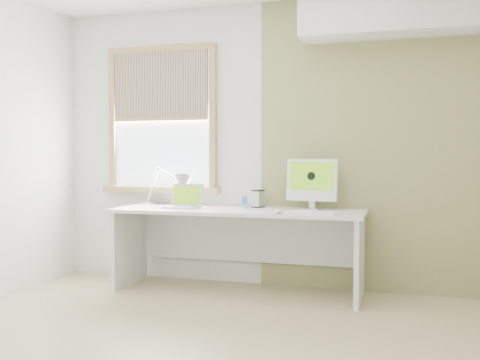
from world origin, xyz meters
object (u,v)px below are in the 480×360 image
at_px(external_drive, 258,199).
at_px(imac, 312,181).
at_px(desk_lamp, 175,186).
at_px(desk, 240,230).
at_px(laptop, 184,202).

bearing_deg(external_drive, imac, -5.27).
xyz_separation_m(desk_lamp, external_drive, (0.78, 0.08, -0.11)).
xyz_separation_m(external_drive, imac, (0.50, -0.05, 0.17)).
bearing_deg(desk, imac, 9.80).
bearing_deg(laptop, external_drive, 19.59).
bearing_deg(desk_lamp, desk, -6.51).
relative_size(external_drive, imac, 0.35).
bearing_deg(desk, laptop, -172.13).
height_order(desk, imac, imac).
height_order(external_drive, imac, imac).
height_order(desk_lamp, imac, imac).
height_order(desk_lamp, laptop, desk_lamp).
relative_size(desk, laptop, 6.90).
relative_size(desk_lamp, external_drive, 3.80).
height_order(desk, laptop, laptop).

